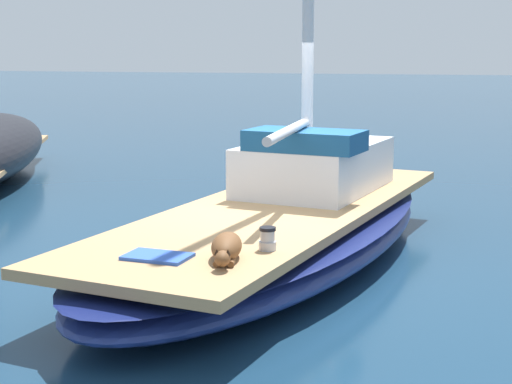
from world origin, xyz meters
TOP-DOWN VIEW (x-y plane):
  - ground_plane at (0.00, 0.00)m, footprint 120.00×120.00m
  - sailboat_main at (0.00, 0.00)m, footprint 3.93×7.60m
  - cabin_house at (0.24, 1.09)m, footprint 1.82×2.47m
  - dog_brown at (0.06, -2.34)m, footprint 0.36×0.95m
  - deck_winch at (0.33, -1.93)m, footprint 0.16×0.16m
  - deck_towel at (-0.53, -2.43)m, footprint 0.60×0.42m

SIDE VIEW (x-z plane):
  - ground_plane at x=0.00m, z-range 0.00..0.00m
  - sailboat_main at x=0.00m, z-range 0.01..0.67m
  - deck_towel at x=-0.53m, z-range 0.66..0.69m
  - deck_winch at x=0.33m, z-range 0.65..0.86m
  - dog_brown at x=0.06m, z-range 0.66..0.88m
  - cabin_house at x=0.24m, z-range 0.59..1.43m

